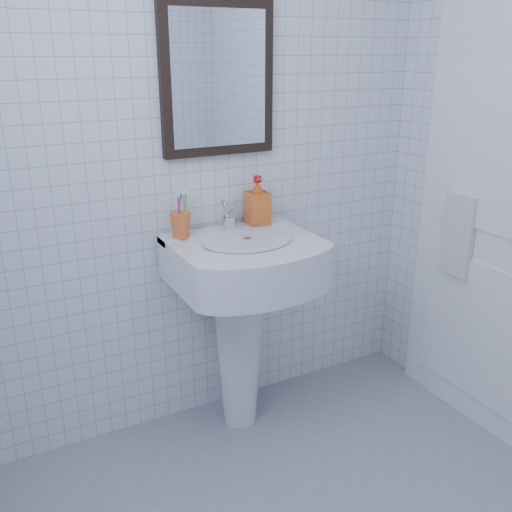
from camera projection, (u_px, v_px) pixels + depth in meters
wall_back at (200, 153)px, 2.42m from camera, size 2.20×0.02×2.50m
washbasin at (241, 301)px, 2.50m from camera, size 0.61×0.44×0.93m
faucet at (229, 217)px, 2.47m from camera, size 0.06×0.13×0.15m
toothbrush_cup at (181, 225)px, 2.37m from camera, size 0.11×0.11×0.11m
soap_dispenser at (257, 201)px, 2.53m from camera, size 0.10×0.11×0.22m
wall_mirror at (218, 79)px, 2.34m from camera, size 0.50×0.04×0.62m
bathroom_door at (493, 214)px, 2.44m from camera, size 0.04×0.80×2.00m
towel_ring at (466, 196)px, 2.53m from camera, size 0.01×0.18×0.18m
hand_towel at (458, 235)px, 2.59m from camera, size 0.03×0.16×0.38m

